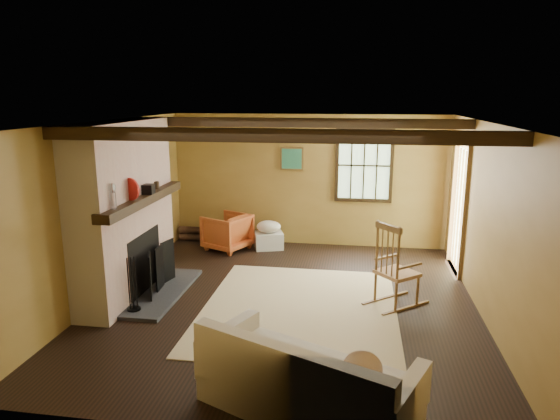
% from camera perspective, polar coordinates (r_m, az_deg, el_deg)
% --- Properties ---
extents(ground, '(5.50, 5.50, 0.00)m').
position_cam_1_polar(ground, '(6.87, 0.77, -10.42)').
color(ground, black).
rests_on(ground, ground).
extents(room_envelope, '(5.02, 5.52, 2.44)m').
position_cam_1_polar(room_envelope, '(6.62, 3.02, 3.45)').
color(room_envelope, olive).
rests_on(room_envelope, ground).
extents(fireplace, '(1.02, 2.30, 2.40)m').
position_cam_1_polar(fireplace, '(7.16, -17.14, -0.72)').
color(fireplace, '#A0503E').
rests_on(fireplace, ground).
extents(rug, '(2.50, 3.00, 0.01)m').
position_cam_1_polar(rug, '(6.66, 2.25, -11.18)').
color(rug, beige).
rests_on(rug, ground).
extents(rocking_chair, '(0.90, 0.86, 1.14)m').
position_cam_1_polar(rocking_chair, '(6.77, 13.00, -6.76)').
color(rocking_chair, tan).
rests_on(rocking_chair, ground).
extents(sofa, '(2.08, 1.55, 0.77)m').
position_cam_1_polar(sofa, '(4.59, 2.93, -19.40)').
color(sofa, silver).
rests_on(sofa, ground).
extents(firewood_pile, '(0.75, 0.14, 0.27)m').
position_cam_1_polar(firewood_pile, '(9.68, -9.28, -2.70)').
color(firewood_pile, brown).
rests_on(firewood_pile, ground).
extents(laundry_basket, '(0.59, 0.52, 0.30)m').
position_cam_1_polar(laundry_basket, '(9.08, -1.29, -3.50)').
color(laundry_basket, silver).
rests_on(laundry_basket, ground).
extents(basket_pillow, '(0.48, 0.41, 0.22)m').
position_cam_1_polar(basket_pillow, '(9.01, -1.30, -1.92)').
color(basket_pillow, silver).
rests_on(basket_pillow, laundry_basket).
extents(armchair, '(0.95, 0.94, 0.65)m').
position_cam_1_polar(armchair, '(9.03, -6.07, -2.50)').
color(armchair, '#BF6026').
rests_on(armchair, ground).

